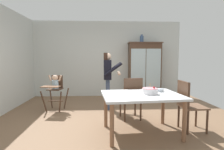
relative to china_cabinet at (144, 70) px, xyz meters
name	(u,v)px	position (x,y,z in m)	size (l,w,h in m)	color
ground_plane	(109,119)	(-1.33, -2.37, -0.98)	(6.24, 6.24, 0.00)	brown
wall_back	(107,59)	(-1.33, 0.26, 0.37)	(5.32, 0.06, 2.70)	silver
china_cabinet	(144,70)	(0.00, 0.00, 0.00)	(1.17, 0.48, 1.94)	#4C3323
ceramic_vase	(142,39)	(-0.11, 0.00, 1.08)	(0.13, 0.13, 0.27)	#3D567F
high_chair_with_toddler	(55,86)	(-2.74, -1.56, -0.32)	(0.65, 0.74, 0.95)	#4C3323
adult_person	(108,74)	(-1.34, -1.50, -0.01)	(0.51, 0.49, 1.53)	#3D4C6B
dining_table	(141,99)	(-0.77, -3.16, -0.33)	(1.49, 1.16, 0.74)	silver
birthday_cake	(150,91)	(-0.62, -3.15, -0.18)	(0.28, 0.28, 0.19)	white
serving_bowl	(159,90)	(-0.37, -2.91, -0.21)	(0.18, 0.18, 0.06)	#B2BCC6
dining_chair_far_side	(132,96)	(-0.83, -2.42, -0.42)	(0.51, 0.51, 0.96)	#4C3323
dining_chair_right_end	(188,102)	(0.14, -3.07, -0.42)	(0.46, 0.46, 0.96)	#4C3323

